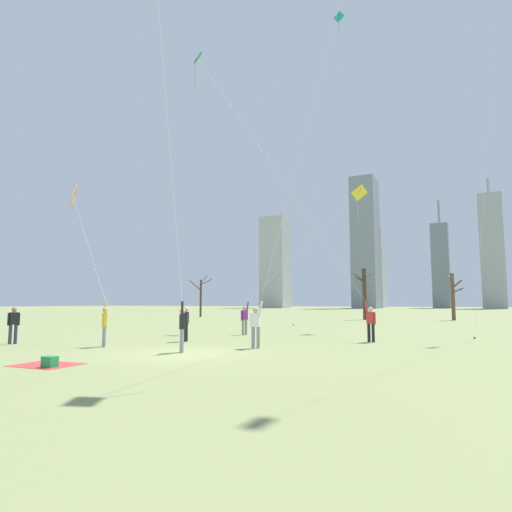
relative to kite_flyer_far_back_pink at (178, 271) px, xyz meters
The scene contains 18 objects.
ground_plane 3.03m from the kite_flyer_far_back_pink, 115.82° to the left, with size 400.00×400.00×0.00m, color #848E56.
kite_flyer_far_back_pink is the anchor object (origin of this frame).
kite_flyer_midfield_right_orange 6.82m from the kite_flyer_far_back_pink, 159.89° to the left, with size 7.15×4.30×8.55m.
kite_flyer_foreground_right_green 9.06m from the kite_flyer_far_back_pink, 71.23° to the left, with size 10.77×0.65×17.15m.
kite_flyer_midfield_center_white 4.00m from the kite_flyer_far_back_pink, 62.69° to the left, with size 5.53×1.20×16.31m.
kite_flyer_midfield_left_yellow 11.19m from the kite_flyer_far_back_pink, 99.46° to the left, with size 5.77×7.44×9.75m.
bystander_far_off_by_trees 9.47m from the kite_flyer_far_back_pink, behind, with size 0.30×0.49×1.62m.
bystander_watching_nearby 6.15m from the kite_flyer_far_back_pink, 122.60° to the left, with size 0.28×0.50×1.62m.
distant_kite_drifting_right_teal 30.33m from the kite_flyer_far_back_pink, 91.90° to the left, with size 4.34×1.82×26.87m.
picnic_spot 4.84m from the kite_flyer_far_back_pink, 118.86° to the right, with size 1.87×1.50×0.31m.
bare_tree_left_of_center 35.67m from the kite_flyer_far_back_pink, 92.60° to the left, with size 1.57×2.20×5.63m.
bare_tree_right_of_center 42.15m from the kite_flyer_far_back_pink, 122.57° to the left, with size 1.48×3.23×5.47m.
bare_tree_leftmost 38.70m from the kite_flyer_far_back_pink, 79.47° to the left, with size 1.55×2.02×4.88m.
skyline_mid_tower_left 151.79m from the kite_flyer_far_back_pink, 90.33° to the left, with size 5.57×10.23×37.68m.
skyline_slender_spire 152.93m from the kite_flyer_far_back_pink, 98.47° to the left, with size 5.03×8.29×29.06m.
skyline_mid_tower_right 135.08m from the kite_flyer_far_back_pink, 99.63° to the left, with size 7.81×10.12×43.06m.
skyline_short_annex 144.10m from the kite_flyer_far_back_pink, 112.63° to the left, with size 9.10×8.24×32.85m.
skyline_wide_slab 144.20m from the kite_flyer_far_back_pink, 84.19° to the left, with size 6.54×11.67×41.31m.
Camera 1 is at (9.46, -12.99, 1.80)m, focal length 30.75 mm.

